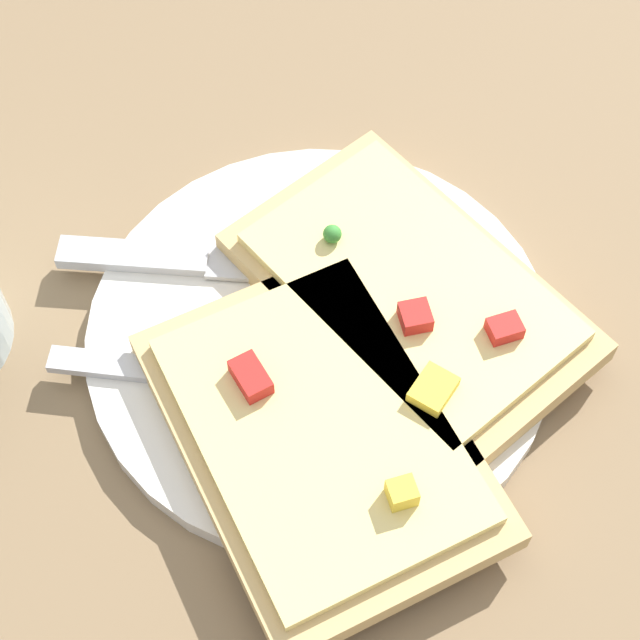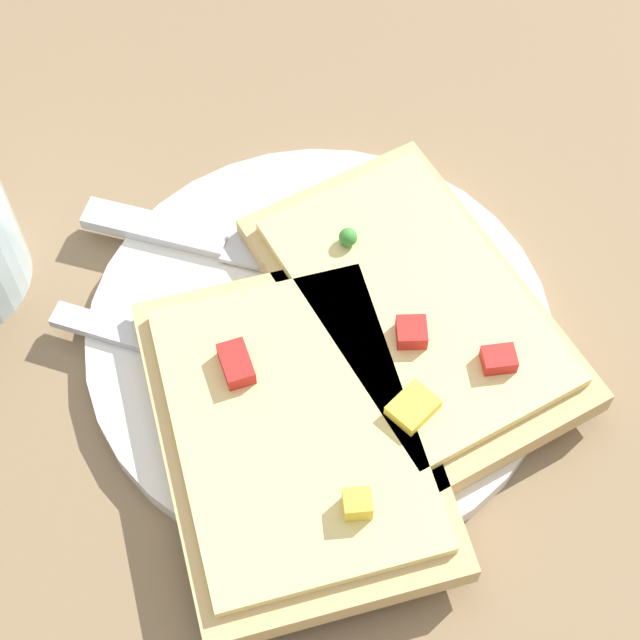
{
  "view_description": "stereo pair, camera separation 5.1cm",
  "coord_description": "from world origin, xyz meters",
  "px_view_note": "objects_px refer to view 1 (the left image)",
  "views": [
    {
      "loc": [
        0.26,
        0.04,
        0.46
      ],
      "look_at": [
        0.0,
        0.0,
        0.02
      ],
      "focal_mm": 60.0,
      "sensor_mm": 36.0,
      "label": 1
    },
    {
      "loc": [
        0.25,
        0.09,
        0.46
      ],
      "look_at": [
        0.0,
        0.0,
        0.02
      ],
      "focal_mm": 60.0,
      "sensor_mm": 36.0,
      "label": 2
    }
  ],
  "objects_px": {
    "plate": "(320,337)",
    "pizza_slice_corner": "(319,435)",
    "knife": "(224,263)",
    "pizza_slice_main": "(410,294)",
    "fork": "(289,385)"
  },
  "relations": [
    {
      "from": "plate",
      "to": "pizza_slice_main",
      "type": "xyz_separation_m",
      "value": [
        -0.02,
        0.04,
        0.02
      ]
    },
    {
      "from": "fork",
      "to": "pizza_slice_corner",
      "type": "relative_size",
      "value": 1.01
    },
    {
      "from": "plate",
      "to": "fork",
      "type": "distance_m",
      "value": 0.04
    },
    {
      "from": "pizza_slice_main",
      "to": "pizza_slice_corner",
      "type": "relative_size",
      "value": 0.97
    },
    {
      "from": "fork",
      "to": "knife",
      "type": "xyz_separation_m",
      "value": [
        -0.06,
        -0.04,
        -0.0
      ]
    },
    {
      "from": "plate",
      "to": "pizza_slice_main",
      "type": "height_order",
      "value": "pizza_slice_main"
    },
    {
      "from": "plate",
      "to": "pizza_slice_corner",
      "type": "height_order",
      "value": "pizza_slice_corner"
    },
    {
      "from": "plate",
      "to": "pizza_slice_main",
      "type": "bearing_deg",
      "value": 117.27
    },
    {
      "from": "knife",
      "to": "pizza_slice_corner",
      "type": "height_order",
      "value": "pizza_slice_corner"
    },
    {
      "from": "plate",
      "to": "knife",
      "type": "relative_size",
      "value": 1.13
    },
    {
      "from": "plate",
      "to": "pizza_slice_main",
      "type": "distance_m",
      "value": 0.05
    },
    {
      "from": "pizza_slice_corner",
      "to": "plate",
      "type": "bearing_deg",
      "value": 153.3
    },
    {
      "from": "knife",
      "to": "pizza_slice_main",
      "type": "xyz_separation_m",
      "value": [
        0.01,
        0.1,
        0.01
      ]
    },
    {
      "from": "plate",
      "to": "pizza_slice_corner",
      "type": "distance_m",
      "value": 0.06
    },
    {
      "from": "knife",
      "to": "pizza_slice_main",
      "type": "relative_size",
      "value": 1.01
    }
  ]
}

